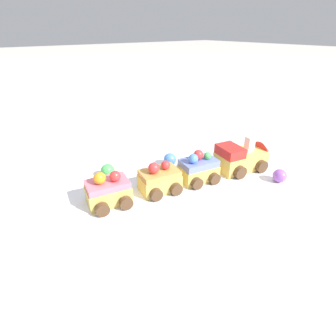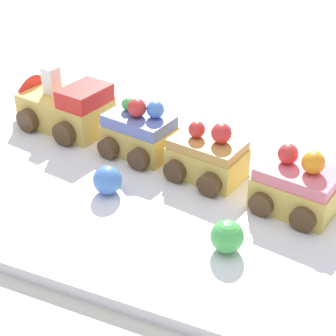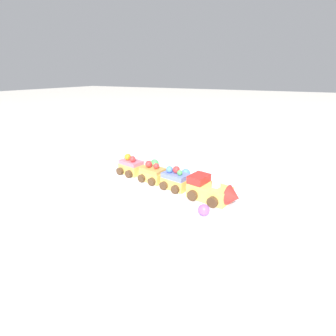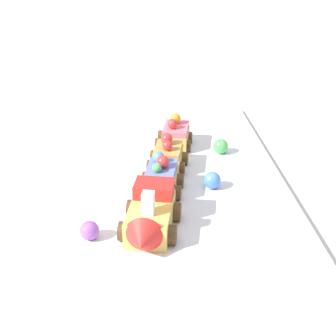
# 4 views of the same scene
# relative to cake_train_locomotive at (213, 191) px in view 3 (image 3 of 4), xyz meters

# --- Properties ---
(ground_plane) EXTENTS (10.00, 10.00, 0.00)m
(ground_plane) POSITION_rel_cake_train_locomotive_xyz_m (-0.13, 0.06, -0.04)
(ground_plane) COLOR beige
(display_board) EXTENTS (0.80, 0.35, 0.01)m
(display_board) POSITION_rel_cake_train_locomotive_xyz_m (-0.13, 0.06, -0.03)
(display_board) COLOR white
(display_board) RESTS_ON ground_plane
(cake_train_locomotive) EXTENTS (0.15, 0.10, 0.07)m
(cake_train_locomotive) POSITION_rel_cake_train_locomotive_xyz_m (0.00, 0.00, 0.00)
(cake_train_locomotive) COLOR #E0BC56
(cake_train_locomotive) RESTS_ON display_board
(cake_car_blueberry) EXTENTS (0.08, 0.08, 0.07)m
(cake_car_blueberry) POSITION_rel_cake_train_locomotive_xyz_m (-0.12, 0.02, -0.00)
(cake_car_blueberry) COLOR #E0BC56
(cake_car_blueberry) RESTS_ON display_board
(cake_car_caramel) EXTENTS (0.08, 0.08, 0.06)m
(cake_car_caramel) POSITION_rel_cake_train_locomotive_xyz_m (-0.21, 0.04, -0.00)
(cake_car_caramel) COLOR #E0BC56
(cake_car_caramel) RESTS_ON display_board
(cake_car_strawberry) EXTENTS (0.08, 0.08, 0.07)m
(cake_car_strawberry) POSITION_rel_cake_train_locomotive_xyz_m (-0.30, 0.06, -0.00)
(cake_car_strawberry) COLOR #E0BC56
(cake_car_strawberry) RESTS_ON display_board
(gumball_green) EXTENTS (0.03, 0.03, 0.03)m
(gumball_green) POSITION_rel_cake_train_locomotive_xyz_m (-0.26, 0.15, -0.01)
(gumball_green) COLOR #4CBC56
(gumball_green) RESTS_ON display_board
(gumball_blue) EXTENTS (0.03, 0.03, 0.03)m
(gumball_blue) POSITION_rel_cake_train_locomotive_xyz_m (-0.13, 0.11, -0.01)
(gumball_blue) COLOR #4C84E0
(gumball_blue) RESTS_ON display_board
(gumball_purple) EXTENTS (0.03, 0.03, 0.03)m
(gumball_purple) POSITION_rel_cake_train_locomotive_xyz_m (0.01, -0.09, -0.01)
(gumball_purple) COLOR #9956C6
(gumball_purple) RESTS_ON display_board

